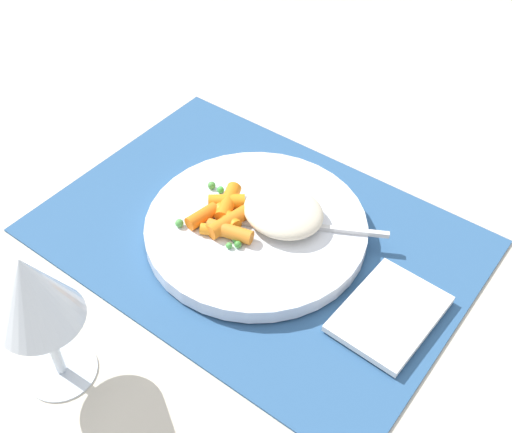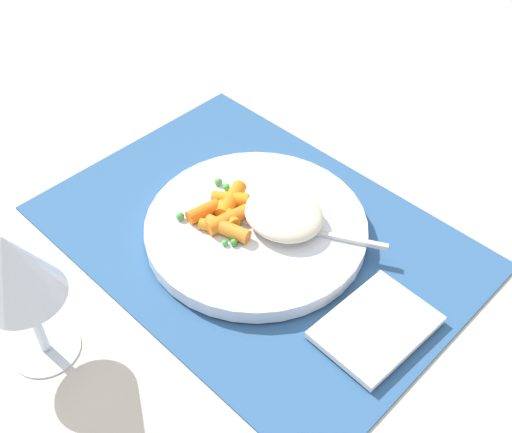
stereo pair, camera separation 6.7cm
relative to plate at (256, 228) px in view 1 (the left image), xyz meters
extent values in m
plane|color=beige|center=(0.00, 0.00, -0.02)|extent=(2.40, 2.40, 0.00)
cube|color=#2D5684|center=(0.00, 0.00, -0.01)|extent=(0.49, 0.35, 0.01)
cylinder|color=white|center=(0.00, 0.00, 0.00)|extent=(0.26, 0.26, 0.02)
ellipsoid|color=beige|center=(-0.02, -0.02, 0.02)|extent=(0.10, 0.08, 0.03)
cylinder|color=orange|center=(0.05, 0.04, 0.02)|extent=(0.02, 0.04, 0.02)
cylinder|color=orange|center=(0.02, 0.03, 0.02)|extent=(0.03, 0.06, 0.02)
cylinder|color=orange|center=(0.01, 0.04, 0.02)|extent=(0.06, 0.03, 0.02)
cylinder|color=orange|center=(0.04, 0.00, 0.02)|extent=(0.04, 0.04, 0.02)
cylinder|color=orange|center=(0.02, 0.04, 0.02)|extent=(0.05, 0.04, 0.01)
cylinder|color=orange|center=(0.03, 0.02, 0.02)|extent=(0.04, 0.03, 0.02)
cylinder|color=orange|center=(0.04, 0.00, 0.02)|extent=(0.04, 0.06, 0.02)
sphere|color=green|center=(0.00, 0.05, 0.01)|extent=(0.01, 0.01, 0.01)
sphere|color=green|center=(0.08, -0.01, 0.01)|extent=(0.01, 0.01, 0.01)
sphere|color=green|center=(0.07, -0.02, 0.01)|extent=(0.01, 0.01, 0.01)
sphere|color=#55A343|center=(0.05, 0.00, 0.01)|extent=(0.01, 0.01, 0.01)
sphere|color=#4B953E|center=(0.08, -0.01, 0.01)|extent=(0.01, 0.01, 0.01)
sphere|color=#409036|center=(-0.01, 0.04, 0.01)|extent=(0.01, 0.01, 0.01)
sphere|color=#448D3E|center=(0.00, 0.04, 0.01)|extent=(0.01, 0.01, 0.01)
sphere|color=green|center=(0.04, 0.05, 0.01)|extent=(0.01, 0.01, 0.01)
sphere|color=green|center=(0.05, 0.01, 0.01)|extent=(0.01, 0.01, 0.01)
sphere|color=#529E30|center=(0.05, 0.00, 0.01)|extent=(0.01, 0.01, 0.01)
sphere|color=#51B02F|center=(0.04, 0.01, 0.01)|extent=(0.01, 0.01, 0.01)
sphere|color=#4B9B44|center=(0.07, 0.06, 0.01)|extent=(0.01, 0.01, 0.01)
sphere|color=green|center=(0.01, -0.02, 0.01)|extent=(0.01, 0.01, 0.01)
cube|color=silver|center=(0.02, 0.01, 0.01)|extent=(0.05, 0.04, 0.01)
cube|color=silver|center=(-0.07, -0.04, 0.01)|extent=(0.14, 0.08, 0.01)
cylinder|color=silver|center=(0.04, 0.26, -0.01)|extent=(0.07, 0.07, 0.00)
cylinder|color=silver|center=(0.04, 0.26, 0.03)|extent=(0.01, 0.01, 0.08)
cone|color=silver|center=(0.04, 0.26, 0.11)|extent=(0.08, 0.08, 0.08)
cube|color=white|center=(-0.18, 0.01, -0.01)|extent=(0.09, 0.12, 0.01)
camera|label=1|loc=(-0.32, 0.42, 0.54)|focal=45.03mm
camera|label=2|loc=(-0.37, 0.37, 0.54)|focal=45.03mm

